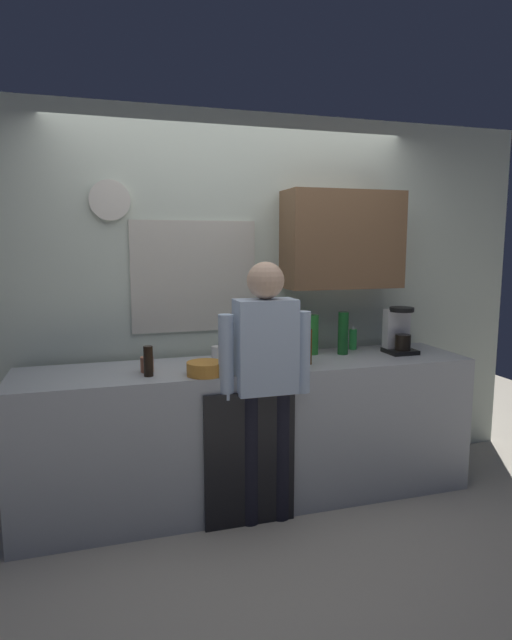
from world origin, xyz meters
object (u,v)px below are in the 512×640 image
Objects in this scene: coffee_maker at (399,332)px; potted_plant at (285,340)px; cup_terracotta_mug at (147,364)px; bottle_clear_soda at (312,335)px; storage_canister at (251,352)px; cup_blue_mug at (273,359)px; bottle_green_wine at (343,333)px; mixing_bowl at (205,369)px; bottle_dark_sauce at (148,361)px; person_at_sink at (265,371)px; bottle_amber_beer at (307,347)px; cup_white_mug at (217,353)px; dish_soap at (353,339)px.

coffee_maker is 1.43× the size of potted_plant.
bottle_clear_soda is at bearing 9.45° from cup_terracotta_mug.
potted_plant is 1.35× the size of storage_canister.
cup_blue_mug is (-0.39, -0.30, -0.09)m from bottle_clear_soda.
bottle_green_wine is 0.73m from storage_canister.
bottle_dark_sauce is at bearing 167.60° from mixing_bowl.
coffee_maker is 1.79m from bottle_dark_sauce.
bottle_green_wine reaches higher than cup_terracotta_mug.
person_at_sink reaches higher than bottle_clear_soda.
cup_terracotta_mug is 0.92× the size of cup_blue_mug.
cup_blue_mug is at bearing -127.60° from potted_plant.
bottle_amber_beer reaches higher than cup_white_mug.
cup_terracotta_mug is at bearing 150.74° from mixing_bowl.
bottle_amber_beer is at bearing -168.70° from coffee_maker.
coffee_maker reaches higher than cup_blue_mug.
bottle_green_wine is 1.67× the size of dish_soap.
person_at_sink is (-0.34, -0.18, -0.10)m from bottle_amber_beer.
potted_plant is (-0.45, -0.04, -0.02)m from bottle_green_wine.
coffee_maker is 1.83× the size of bottle_dark_sauce.
cup_white_mug is 0.27m from storage_canister.
potted_plant is (-0.24, -0.10, -0.01)m from bottle_clear_soda.
bottle_green_wine is 3.26× the size of cup_terracotta_mug.
potted_plant is at bearing 5.76° from cup_terracotta_mug.
potted_plant is at bearing -12.27° from cup_white_mug.
bottle_amber_beer and potted_plant have the same top height.
coffee_maker is at bearing 9.59° from cup_blue_mug.
cup_white_mug is at bearing 167.73° from potted_plant.
cup_blue_mug is 0.45m from mixing_bowl.
coffee_maker is 1.10× the size of bottle_green_wine.
mixing_bowl is 0.14× the size of person_at_sink.
person_at_sink reaches higher than cup_terracotta_mug.
coffee_maker is 0.21× the size of person_at_sink.
potted_plant reaches higher than storage_canister.
cup_blue_mug is (-0.24, -0.02, -0.06)m from bottle_amber_beer.
dish_soap reaches higher than cup_blue_mug.
bottle_dark_sauce is 0.34m from mixing_bowl.
potted_plant is at bearing -164.06° from dish_soap.
bottle_dark_sauce is at bearing -178.83° from bottle_amber_beer.
storage_canister is at bearing 27.39° from mixing_bowl.
bottle_dark_sauce is at bearing -90.44° from cup_terracotta_mug.
storage_canister is (-0.86, -0.27, 0.01)m from dish_soap.
bottle_green_wine is 1.30× the size of bottle_amber_beer.
dish_soap reaches higher than cup_terracotta_mug.
coffee_maker is 1.13m from storage_canister.
dish_soap is (1.04, 0.07, 0.03)m from cup_white_mug.
bottle_clear_soda reaches higher than potted_plant.
coffee_maker reaches higher than bottle_amber_beer.
person_at_sink reaches higher than bottle_green_wine.
bottle_amber_beer is at bearing -12.68° from storage_canister.
mixing_bowl is 1.29× the size of storage_canister.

